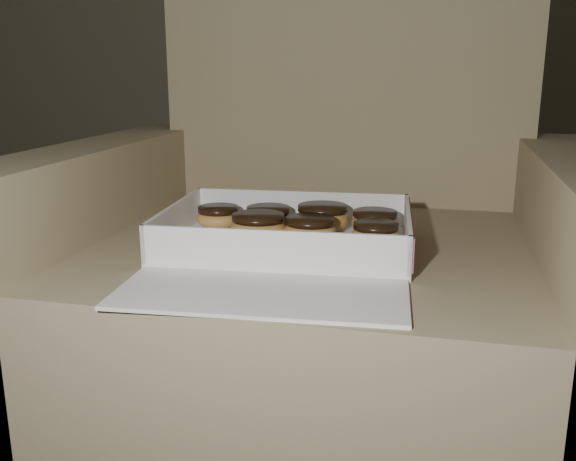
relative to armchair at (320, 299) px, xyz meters
The scene contains 13 objects.
armchair is the anchor object (origin of this frame).
bakery_box 0.21m from the armchair, 98.69° to the right, with size 0.40×0.46×0.06m.
donut_a 0.18m from the armchair, 148.08° to the right, with size 0.08×0.08×0.04m.
donut_b 0.19m from the armchair, 21.40° to the right, with size 0.08×0.08×0.04m.
donut_c 0.16m from the armchair, 76.98° to the right, with size 0.09×0.09×0.04m.
donut_d 0.22m from the armchair, 122.03° to the right, with size 0.09×0.09×0.04m.
donut_e 0.22m from the armchair, 47.00° to the right, with size 0.07×0.07×0.04m.
donut_f 0.20m from the armchair, 88.30° to the right, with size 0.08×0.08×0.04m.
donut_g 0.23m from the armchair, 160.84° to the right, with size 0.07×0.07×0.04m.
crumb_a 0.28m from the armchair, 87.00° to the right, with size 0.01×0.01×0.00m, color black.
crumb_b 0.21m from the armchair, 118.13° to the right, with size 0.01×0.01×0.00m, color black.
crumb_c 0.25m from the armchair, 106.25° to the right, with size 0.01×0.01×0.00m, color black.
crumb_d 0.25m from the armchair, 68.70° to the right, with size 0.01×0.01×0.00m, color black.
Camera 1 is at (0.08, -0.17, 0.71)m, focal length 40.00 mm.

